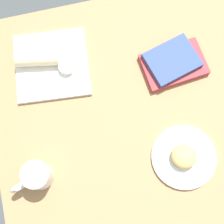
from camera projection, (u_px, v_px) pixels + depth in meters
The scene contains 8 objects.
dining_table at pixel (150, 107), 116.38cm from camera, with size 110.00×90.00×4.00cm, color #9E754C.
round_plate at pixel (184, 157), 109.25cm from camera, with size 21.32×21.32×1.40cm, color white.
scone_pastry at pixel (184, 156), 106.35cm from camera, with size 8.35×8.10×4.52cm, color tan.
square_plate at pixel (52, 65), 117.31cm from camera, with size 25.57×25.57×1.60cm, color white.
sauce_cup at pixel (67, 67), 114.82cm from camera, with size 5.70×5.70×2.58cm.
breakfast_wrap at pixel (37, 58), 114.01cm from camera, with size 5.84×5.84×14.71cm, color beige.
book_stack at pixel (173, 63), 116.12cm from camera, with size 22.94×17.79×4.50cm.
coffee_mug at pixel (36, 176), 103.41cm from camera, with size 13.62×8.74×9.90cm.
Camera 1 is at (-20.23, -26.98, 114.21)cm, focal length 53.05 mm.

